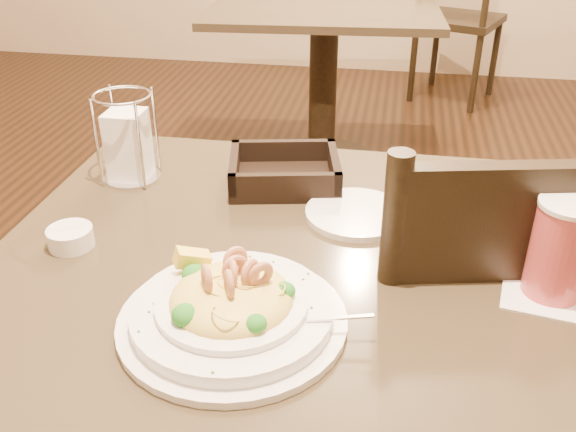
% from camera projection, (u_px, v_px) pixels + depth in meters
% --- Properties ---
extents(main_table, '(0.90, 0.90, 0.74)m').
position_uv_depth(main_table, '(286.00, 391.00, 1.03)').
color(main_table, black).
rests_on(main_table, ground).
extents(background_table, '(0.96, 0.96, 0.74)m').
position_uv_depth(background_table, '(324.00, 57.00, 2.73)').
color(background_table, black).
rests_on(background_table, ground).
extents(dining_chair_near, '(0.50, 0.50, 0.93)m').
position_uv_depth(dining_chair_near, '(467.00, 345.00, 1.14)').
color(dining_chair_near, black).
rests_on(dining_chair_near, ground).
extents(dining_chair_far, '(0.54, 0.54, 0.93)m').
position_uv_depth(dining_chair_far, '(458.00, 13.00, 3.52)').
color(dining_chair_far, black).
rests_on(dining_chair_far, ground).
extents(pasta_bowl, '(0.32, 0.29, 0.09)m').
position_uv_depth(pasta_bowl, '(232.00, 307.00, 0.80)').
color(pasta_bowl, white).
rests_on(pasta_bowl, main_table).
extents(drink_glass, '(0.14, 0.14, 0.14)m').
position_uv_depth(drink_glass, '(560.00, 250.00, 0.84)').
color(drink_glass, white).
rests_on(drink_glass, main_table).
extents(bread_basket, '(0.22, 0.19, 0.05)m').
position_uv_depth(bread_basket, '(284.00, 174.00, 1.15)').
color(bread_basket, black).
rests_on(bread_basket, main_table).
extents(napkin_caddy, '(0.10, 0.10, 0.16)m').
position_uv_depth(napkin_caddy, '(128.00, 143.00, 1.15)').
color(napkin_caddy, silver).
rests_on(napkin_caddy, main_table).
extents(side_plate, '(0.22, 0.22, 0.01)m').
position_uv_depth(side_plate, '(356.00, 214.00, 1.05)').
color(side_plate, white).
rests_on(side_plate, main_table).
extents(butter_ramekin, '(0.08, 0.08, 0.03)m').
position_uv_depth(butter_ramekin, '(71.00, 237.00, 0.97)').
color(butter_ramekin, white).
rests_on(butter_ramekin, main_table).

